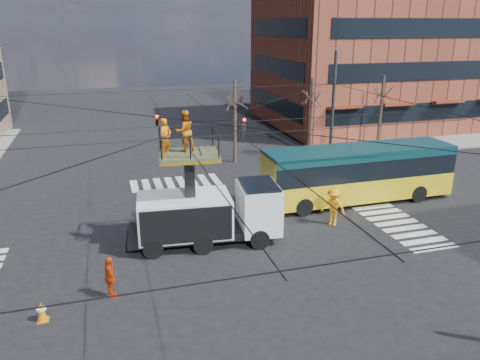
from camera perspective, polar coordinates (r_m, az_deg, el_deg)
name	(u,v)px	position (r m, az deg, el deg)	size (l,w,h in m)	color
ground	(209,251)	(21.51, -3.75, -8.61)	(120.00, 120.00, 0.00)	black
sidewalk_ne	(371,128)	(47.95, 15.70, 6.11)	(18.00, 18.00, 0.12)	slate
crosswalks	(209,251)	(21.51, -3.75, -8.59)	(22.40, 22.40, 0.02)	silver
building_ne	(370,53)	(50.07, 15.57, 14.67)	(20.06, 16.06, 14.00)	brown
overhead_network	(204,158)	(20.30, -4.45, 2.71)	(24.24, 24.24, 8.00)	#2D2D30
tree_a	(235,100)	(33.86, -0.63, 9.73)	(2.00, 2.00, 6.00)	#382B21
tree_b	(312,96)	(35.93, 8.77, 10.03)	(2.00, 2.00, 6.00)	#382B21
tree_c	(382,93)	(38.82, 16.97, 10.08)	(2.00, 2.00, 6.00)	#382B21
utility_truck	(208,201)	(21.58, -3.95, -2.59)	(7.18, 3.16, 6.22)	black
city_bus	(358,173)	(27.54, 14.21, 0.89)	(11.08, 2.72, 3.20)	gold
traffic_cone	(42,311)	(18.09, -23.02, -14.54)	(0.36, 0.36, 0.74)	orange
worker_ground	(110,277)	(18.43, -15.52, -11.36)	(0.97, 0.40, 1.65)	red
flagger	(333,207)	(24.18, 11.32, -3.24)	(1.27, 0.73, 1.96)	#FF9F10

